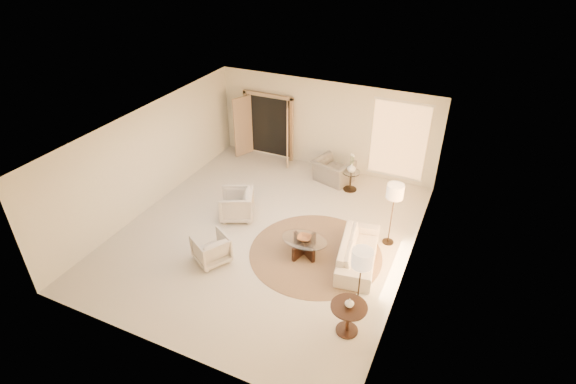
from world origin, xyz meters
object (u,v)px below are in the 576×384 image
at_px(end_table, 348,314).
at_px(side_vase, 352,168).
at_px(bowl, 304,238).
at_px(floor_lamp_far, 362,261).
at_px(armchair_right, 211,247).
at_px(side_table, 351,179).
at_px(coffee_table, 304,244).
at_px(sofa, 358,252).
at_px(armchair_left, 236,203).
at_px(floor_lamp_near, 395,194).
at_px(accent_chair, 333,167).
at_px(end_vase, 349,303).

distance_m(end_table, side_vase, 5.36).
xyz_separation_m(end_table, bowl, (-1.68, 1.84, -0.00)).
bearing_deg(floor_lamp_far, end_table, -95.78).
xyz_separation_m(armchair_right, side_table, (1.95, 4.41, -0.01)).
xyz_separation_m(coffee_table, side_vase, (0.09, 3.27, 0.47)).
bearing_deg(armchair_right, sofa, 144.14).
bearing_deg(armchair_right, bowl, 151.91).
height_order(side_table, side_vase, side_vase).
height_order(armchair_left, side_table, armchair_left).
bearing_deg(bowl, floor_lamp_near, 35.95).
relative_size(coffee_table, floor_lamp_near, 0.87).
relative_size(side_table, floor_lamp_near, 0.37).
bearing_deg(accent_chair, coffee_table, 115.49).
xyz_separation_m(sofa, armchair_right, (-3.11, -1.37, 0.08)).
xyz_separation_m(armchair_right, floor_lamp_far, (3.59, -0.25, 1.05)).
distance_m(armchair_right, end_vase, 3.63).
distance_m(floor_lamp_far, end_vase, 0.81).
distance_m(end_table, side_table, 5.35).
relative_size(armchair_left, armchair_right, 1.15).
height_order(armchair_right, bowl, armchair_right).
bearing_deg(end_vase, end_table, 0.00).
height_order(coffee_table, floor_lamp_far, floor_lamp_far).
bearing_deg(side_table, bowl, -91.57).
bearing_deg(sofa, floor_lamp_near, -34.30).
bearing_deg(coffee_table, sofa, 10.49).
xyz_separation_m(end_vase, side_vase, (-1.59, 5.10, -0.02)).
bearing_deg(floor_lamp_near, end_table, -90.83).
xyz_separation_m(accent_chair, bowl, (0.55, -3.54, -0.01)).
distance_m(armchair_right, end_table, 3.61).
relative_size(coffee_table, bowl, 4.37).
bearing_deg(floor_lamp_far, coffee_table, 141.15).
distance_m(side_table, floor_lamp_near, 2.80).
xyz_separation_m(sofa, side_vase, (-1.17, 3.03, 0.43)).
relative_size(end_table, side_vase, 2.65).
xyz_separation_m(armchair_right, end_vase, (3.54, -0.70, 0.37)).
height_order(armchair_right, side_vase, side_vase).
height_order(sofa, armchair_left, armchair_left).
bearing_deg(end_table, sofa, 101.63).
distance_m(armchair_left, end_table, 4.63).
bearing_deg(end_table, floor_lamp_near, 89.17).
relative_size(coffee_table, side_table, 2.38).
distance_m(coffee_table, floor_lamp_far, 2.51).
bearing_deg(floor_lamp_far, side_table, 109.38).
height_order(floor_lamp_near, end_vase, floor_lamp_near).
height_order(bowl, side_vase, side_vase).
xyz_separation_m(side_table, bowl, (-0.09, -3.27, 0.09)).
height_order(armchair_left, armchair_right, armchair_left).
distance_m(sofa, side_vase, 3.28).
bearing_deg(floor_lamp_near, armchair_left, -171.32).
relative_size(sofa, armchair_right, 2.72).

